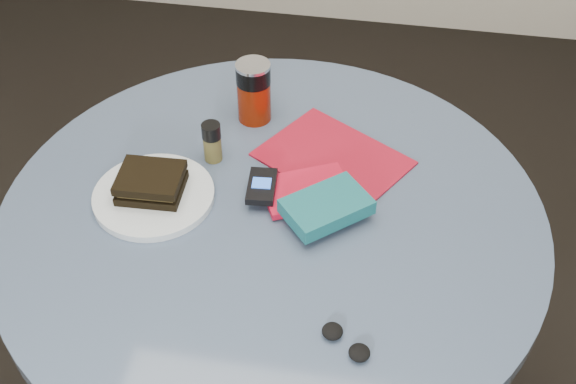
% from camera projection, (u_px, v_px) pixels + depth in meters
% --- Properties ---
extents(table, '(1.00, 1.00, 0.75)m').
position_uv_depth(table, '(273.00, 268.00, 1.43)').
color(table, black).
rests_on(table, ground).
extents(plate, '(0.26, 0.26, 0.01)m').
position_uv_depth(plate, '(154.00, 196.00, 1.33)').
color(plate, silver).
rests_on(plate, table).
extents(sandwich, '(0.12, 0.10, 0.04)m').
position_uv_depth(sandwich, '(151.00, 183.00, 1.32)').
color(sandwich, black).
rests_on(sandwich, plate).
extents(soda_can, '(0.08, 0.08, 0.13)m').
position_uv_depth(soda_can, '(254.00, 92.00, 1.47)').
color(soda_can, '#6F1A05').
rests_on(soda_can, table).
extents(pepper_grinder, '(0.04, 0.04, 0.08)m').
position_uv_depth(pepper_grinder, '(212.00, 142.00, 1.39)').
color(pepper_grinder, '#4D4621').
rests_on(pepper_grinder, table).
extents(magazine, '(0.33, 0.31, 0.00)m').
position_uv_depth(magazine, '(333.00, 159.00, 1.42)').
color(magazine, maroon).
rests_on(magazine, table).
extents(red_book, '(0.19, 0.16, 0.01)m').
position_uv_depth(red_book, '(306.00, 190.00, 1.34)').
color(red_book, '#AA0D26').
rests_on(red_book, magazine).
extents(novel, '(0.17, 0.17, 0.03)m').
position_uv_depth(novel, '(327.00, 207.00, 1.28)').
color(novel, '#125159').
rests_on(novel, red_book).
extents(mp3_player, '(0.06, 0.09, 0.02)m').
position_uv_depth(mp3_player, '(262.00, 186.00, 1.33)').
color(mp3_player, black).
rests_on(mp3_player, red_book).
extents(headphones, '(0.09, 0.08, 0.02)m').
position_uv_depth(headphones, '(346.00, 342.00, 1.10)').
color(headphones, black).
rests_on(headphones, table).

